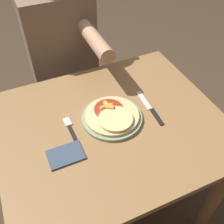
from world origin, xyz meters
The scene contains 8 objects.
ground_plane centered at (0.00, 0.00, 0.00)m, with size 8.00×8.00×0.00m, color #423323.
dining_table centered at (0.00, 0.00, 0.60)m, with size 0.91×0.77×0.73m.
plate centered at (0.01, 0.02, 0.74)m, with size 0.25×0.25×0.01m.
pizza centered at (0.01, 0.02, 0.75)m, with size 0.22×0.22×0.04m.
fork centered at (-0.16, 0.03, 0.73)m, with size 0.03×0.18×0.00m.
knife centered at (0.19, 0.01, 0.73)m, with size 0.03×0.22×0.00m.
napkin centered at (-0.22, -0.08, 0.73)m, with size 0.13×0.09×0.01m.
person_diner centered at (-0.03, 0.60, 0.72)m, with size 0.36×0.52×1.23m.
Camera 1 is at (-0.29, -0.66, 1.52)m, focal length 42.00 mm.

